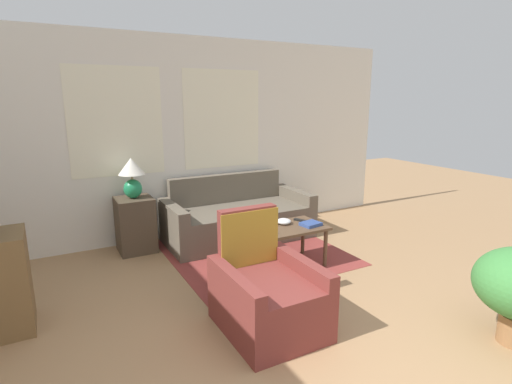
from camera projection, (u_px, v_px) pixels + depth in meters
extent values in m
cube|color=white|center=(179.00, 140.00, 5.21)|extent=(6.55, 0.05, 2.60)
cube|color=white|center=(116.00, 122.00, 4.77)|extent=(1.10, 0.01, 1.30)
cube|color=white|center=(223.00, 119.00, 5.41)|extent=(1.10, 0.01, 1.30)
cube|color=brown|center=(254.00, 252.00, 4.85)|extent=(1.97, 1.95, 0.01)
cube|color=#665B4C|center=(239.00, 223.00, 5.28)|extent=(1.63, 0.89, 0.42)
cube|color=#665B4C|center=(227.00, 203.00, 5.56)|extent=(1.63, 0.12, 0.81)
cube|color=#665B4C|center=(174.00, 228.00, 4.85)|extent=(0.14, 0.89, 0.57)
cube|color=#665B4C|center=(295.00, 209.00, 5.67)|extent=(0.14, 0.89, 0.57)
cube|color=brown|center=(269.00, 304.00, 3.19)|extent=(0.51, 0.84, 0.43)
cube|color=brown|center=(248.00, 259.00, 3.45)|extent=(0.51, 0.10, 0.93)
cube|color=brown|center=(234.00, 307.00, 3.04)|extent=(0.10, 0.84, 0.55)
cube|color=brown|center=(301.00, 289.00, 3.32)|extent=(0.10, 0.84, 0.55)
cube|color=#A87F28|center=(251.00, 249.00, 3.38)|extent=(0.54, 0.01, 0.67)
cube|color=#4C3D2D|center=(135.00, 225.00, 4.83)|extent=(0.42, 0.42, 0.67)
ellipsoid|color=#1E8451|center=(133.00, 189.00, 4.73)|extent=(0.21, 0.21, 0.23)
cylinder|color=tan|center=(132.00, 177.00, 4.70)|extent=(0.02, 0.02, 0.06)
cone|color=white|center=(131.00, 166.00, 4.67)|extent=(0.31, 0.31, 0.20)
cube|color=brown|center=(277.00, 230.00, 4.30)|extent=(1.09, 0.53, 0.03)
cylinder|color=brown|center=(245.00, 266.00, 3.94)|extent=(0.04, 0.04, 0.43)
cylinder|color=brown|center=(325.00, 248.00, 4.40)|extent=(0.04, 0.04, 0.43)
cylinder|color=brown|center=(227.00, 251.00, 4.31)|extent=(0.04, 0.04, 0.43)
cylinder|color=brown|center=(303.00, 237.00, 4.77)|extent=(0.04, 0.04, 0.43)
cube|color=black|center=(261.00, 232.00, 4.15)|extent=(0.28, 0.22, 0.02)
cube|color=black|center=(254.00, 218.00, 4.24)|extent=(0.28, 0.07, 0.21)
cylinder|color=teal|center=(261.00, 221.00, 4.38)|extent=(0.09, 0.09, 0.11)
cylinder|color=#B23D38|center=(239.00, 232.00, 4.08)|extent=(0.10, 0.10, 0.07)
ellipsoid|color=white|center=(284.00, 221.00, 4.44)|extent=(0.16, 0.16, 0.06)
cube|color=#334C8E|center=(311.00, 224.00, 4.39)|extent=(0.23, 0.20, 0.04)
cube|color=black|center=(300.00, 220.00, 4.56)|extent=(0.10, 0.15, 0.02)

